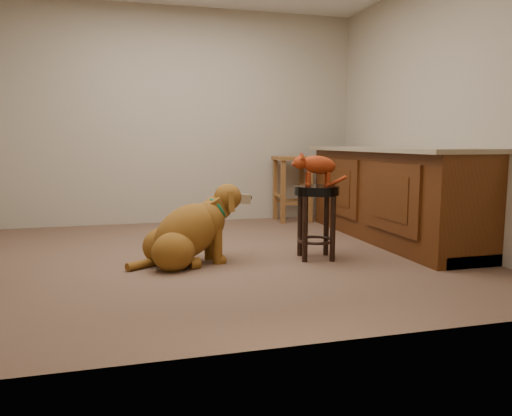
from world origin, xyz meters
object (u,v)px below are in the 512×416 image
object	(u,v)px
golden_retriever	(189,233)
tabby_kitten	(316,166)
wood_stool	(292,187)
padded_stool	(316,207)

from	to	relation	value
golden_retriever	tabby_kitten	xyz separation A→B (m)	(1.07, -0.08, 0.54)
golden_retriever	wood_stool	bearing A→B (deg)	37.94
padded_stool	golden_retriever	xyz separation A→B (m)	(-1.08, 0.08, -0.19)
wood_stool	tabby_kitten	world-z (taller)	tabby_kitten
wood_stool	golden_retriever	size ratio (longest dim) A/B	0.76
tabby_kitten	padded_stool	bearing A→B (deg)	-5.72
padded_stool	wood_stool	world-z (taller)	wood_stool
padded_stool	tabby_kitten	bearing A→B (deg)	164.18
padded_stool	tabby_kitten	world-z (taller)	tabby_kitten
padded_stool	golden_retriever	distance (m)	1.10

